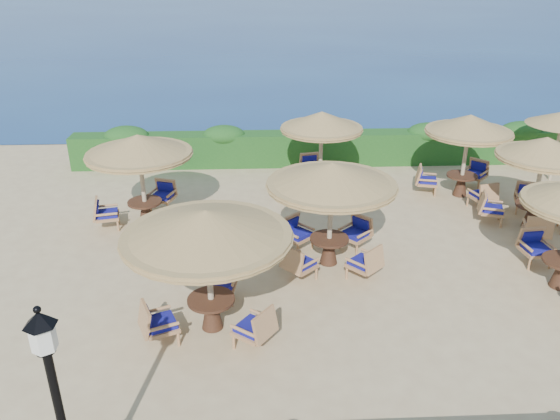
% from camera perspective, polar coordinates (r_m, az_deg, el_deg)
% --- Properties ---
extents(ground, '(120.00, 120.00, 0.00)m').
position_cam_1_polar(ground, '(14.00, 7.34, -5.11)').
color(ground, tan).
rests_on(ground, ground).
extents(sea, '(160.00, 160.00, 0.00)m').
position_cam_1_polar(sea, '(82.30, -1.00, 19.70)').
color(sea, navy).
rests_on(sea, ground).
extents(hedge, '(18.00, 0.90, 1.20)m').
position_cam_1_polar(hedge, '(20.31, 4.15, 6.45)').
color(hedge, '#164415').
rests_on(hedge, ground).
extents(cafe_set_0, '(3.32, 3.32, 2.65)m').
position_cam_1_polar(cafe_set_0, '(10.52, -7.60, -3.22)').
color(cafe_set_0, tan).
rests_on(cafe_set_0, ground).
extents(cafe_set_1, '(3.12, 3.12, 2.65)m').
position_cam_1_polar(cafe_set_1, '(12.93, 5.38, 1.79)').
color(cafe_set_1, tan).
rests_on(cafe_set_1, ground).
extents(cafe_set_3, '(2.93, 2.93, 2.65)m').
position_cam_1_polar(cafe_set_3, '(15.45, -14.42, 5.10)').
color(cafe_set_3, tan).
rests_on(cafe_set_3, ground).
extents(cafe_set_4, '(2.74, 2.75, 2.65)m').
position_cam_1_polar(cafe_set_4, '(17.40, 4.34, 7.71)').
color(cafe_set_4, tan).
rests_on(cafe_set_4, ground).
extents(cafe_set_5, '(2.78, 2.77, 2.65)m').
position_cam_1_polar(cafe_set_5, '(17.94, 19.00, 7.00)').
color(cafe_set_5, tan).
rests_on(cafe_set_5, ground).
extents(cafe_set_6, '(2.88, 2.88, 2.65)m').
position_cam_1_polar(cafe_set_6, '(16.43, 25.61, 3.85)').
color(cafe_set_6, tan).
rests_on(cafe_set_6, ground).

